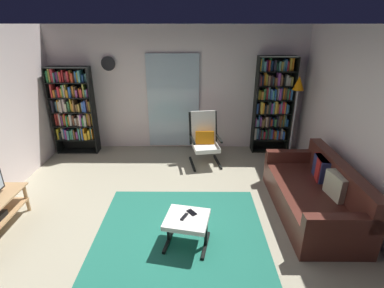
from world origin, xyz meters
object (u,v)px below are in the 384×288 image
object	(u,v)px
leather_sofa	(315,195)
tv_remote	(184,217)
floor_lamp_by_shelf	(298,92)
bookshelf_near_tv	(73,108)
ottoman	(187,222)
cell_phone	(192,212)
lounge_armchair	(204,137)
wall_clock	(108,64)
bookshelf_near_sofa	(272,103)

from	to	relation	value
leather_sofa	tv_remote	bearing A→B (deg)	-159.73
tv_remote	floor_lamp_by_shelf	distance (m)	3.39
bookshelf_near_tv	ottoman	world-z (taller)	bookshelf_near_tv
ottoman	floor_lamp_by_shelf	bearing A→B (deg)	50.77
bookshelf_near_tv	cell_phone	distance (m)	3.81
lounge_armchair	cell_phone	xyz separation A→B (m)	(-0.23, -2.31, -0.12)
leather_sofa	wall_clock	size ratio (longest dim) A/B	6.76
ottoman	floor_lamp_by_shelf	world-z (taller)	floor_lamp_by_shelf
lounge_armchair	cell_phone	size ratio (longest dim) A/B	7.30
wall_clock	tv_remote	bearing A→B (deg)	-62.59
leather_sofa	cell_phone	bearing A→B (deg)	-161.39
bookshelf_near_tv	ottoman	bearing A→B (deg)	-50.23
lounge_armchair	floor_lamp_by_shelf	xyz separation A→B (m)	(1.74, 0.09, 0.88)
leather_sofa	lounge_armchair	xyz separation A→B (m)	(-1.56, 1.71, 0.24)
lounge_armchair	floor_lamp_by_shelf	bearing A→B (deg)	2.94
cell_phone	wall_clock	distance (m)	3.79
cell_phone	floor_lamp_by_shelf	world-z (taller)	floor_lamp_by_shelf
bookshelf_near_tv	ottoman	distance (m)	3.86
leather_sofa	wall_clock	bearing A→B (deg)	145.13
bookshelf_near_sofa	floor_lamp_by_shelf	distance (m)	0.68
bookshelf_near_sofa	wall_clock	bearing A→B (deg)	177.37
lounge_armchair	wall_clock	world-z (taller)	wall_clock
bookshelf_near_sofa	leather_sofa	xyz separation A→B (m)	(0.13, -2.29, -0.78)
leather_sofa	ottoman	xyz separation A→B (m)	(-1.85, -0.70, 0.04)
floor_lamp_by_shelf	wall_clock	distance (m)	3.78
lounge_armchair	leather_sofa	bearing A→B (deg)	-47.61
bookshelf_near_sofa	tv_remote	bearing A→B (deg)	-120.38
cell_phone	floor_lamp_by_shelf	xyz separation A→B (m)	(1.98, 2.40, 0.99)
leather_sofa	floor_lamp_by_shelf	size ratio (longest dim) A/B	1.15
bookshelf_near_tv	floor_lamp_by_shelf	size ratio (longest dim) A/B	1.06
lounge_armchair	ottoman	size ratio (longest dim) A/B	1.69
tv_remote	cell_phone	world-z (taller)	tv_remote
leather_sofa	cell_phone	world-z (taller)	leather_sofa
floor_lamp_by_shelf	leather_sofa	bearing A→B (deg)	-95.83
floor_lamp_by_shelf	bookshelf_near_sofa	bearing A→B (deg)	122.38
bookshelf_near_tv	wall_clock	xyz separation A→B (m)	(0.77, 0.22, 0.88)
bookshelf_near_tv	tv_remote	size ratio (longest dim) A/B	12.63
cell_phone	leather_sofa	bearing A→B (deg)	-19.14
ottoman	cell_phone	distance (m)	0.13
bookshelf_near_tv	cell_phone	size ratio (longest dim) A/B	12.99
lounge_armchair	ottoman	bearing A→B (deg)	-96.99
leather_sofa	bookshelf_near_tv	bearing A→B (deg)	152.55
bookshelf_near_tv	leather_sofa	distance (m)	4.88
bookshelf_near_tv	wall_clock	bearing A→B (deg)	16.09
ottoman	wall_clock	xyz separation A→B (m)	(-1.66, 3.15, 1.51)
ottoman	tv_remote	xyz separation A→B (m)	(-0.03, 0.00, 0.08)
bookshelf_near_tv	cell_phone	bearing A→B (deg)	-48.62
tv_remote	cell_phone	xyz separation A→B (m)	(0.09, 0.09, -0.00)
bookshelf_near_tv	leather_sofa	world-z (taller)	bookshelf_near_tv
ottoman	cell_phone	world-z (taller)	cell_phone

